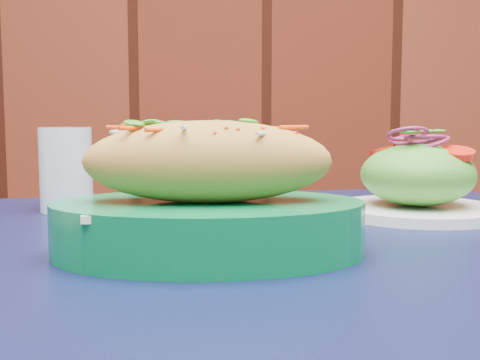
{
  "coord_description": "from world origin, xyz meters",
  "views": [
    {
      "loc": [
        0.22,
        1.15,
        0.87
      ],
      "look_at": [
        0.25,
        1.71,
        0.81
      ],
      "focal_mm": 45.0,
      "sensor_mm": 36.0,
      "label": 1
    }
  ],
  "objects": [
    {
      "name": "cafe_table",
      "position": [
        0.29,
        1.69,
        0.66
      ],
      "size": [
        0.91,
        0.91,
        0.75
      ],
      "rotation": [
        0.0,
        0.0,
        0.15
      ],
      "color": "black",
      "rests_on": "ground"
    },
    {
      "name": "banh_mi_basket",
      "position": [
        0.22,
        1.66,
        0.8
      ],
      "size": [
        0.27,
        0.18,
        0.12
      ],
      "rotation": [
        0.0,
        0.0,
        -0.0
      ],
      "color": "#046B36",
      "rests_on": "cafe_table"
    },
    {
      "name": "salad_plate",
      "position": [
        0.47,
        1.86,
        0.79
      ],
      "size": [
        0.2,
        0.2,
        0.11
      ],
      "rotation": [
        0.0,
        0.0,
        -0.39
      ],
      "color": "white",
      "rests_on": "cafe_table"
    },
    {
      "name": "water_glass",
      "position": [
        0.04,
        1.92,
        0.8
      ],
      "size": [
        0.07,
        0.07,
        0.11
      ],
      "primitive_type": "cylinder",
      "color": "silver",
      "rests_on": "cafe_table"
    }
  ]
}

